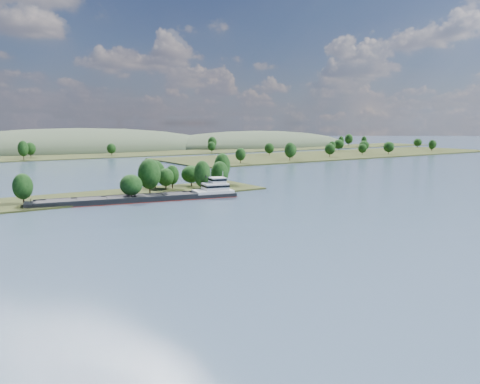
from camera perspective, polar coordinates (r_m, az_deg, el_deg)
ground at (r=127.79m, az=-2.83°, el=-3.72°), size 1800.00×1800.00×0.00m
tree_island at (r=182.74m, az=-10.22°, el=1.10°), size 100.00×32.05×14.62m
right_bank at (r=412.36m, az=12.43°, el=4.59°), size 320.00×90.00×14.42m
back_shoreline at (r=394.99m, az=-22.81°, el=3.94°), size 900.00×60.00×15.13m
hill_east at (r=561.03m, az=1.94°, el=5.64°), size 260.00×140.00×36.00m
hill_west at (r=503.82m, az=-19.15°, el=4.87°), size 320.00×160.00×44.00m
cargo_barge at (r=166.53m, az=-10.69°, el=-0.59°), size 71.74×21.91×9.66m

